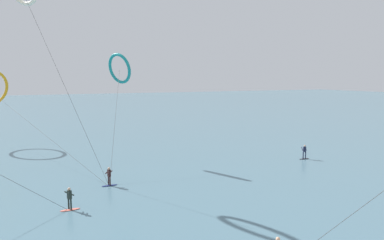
{
  "coord_description": "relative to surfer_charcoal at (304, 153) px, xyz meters",
  "views": [
    {
      "loc": [
        -10.09,
        -2.39,
        9.72
      ],
      "look_at": [
        0.0,
        19.33,
        6.71
      ],
      "focal_mm": 31.79,
      "sensor_mm": 36.0,
      "label": 1
    }
  ],
  "objects": [
    {
      "name": "sea_water",
      "position": [
        -18.64,
        76.55,
        -0.78
      ],
      "size": [
        400.0,
        200.0,
        0.08
      ],
      "primitive_type": "cube",
      "color": "slate",
      "rests_on": "ground"
    },
    {
      "name": "surfer_charcoal",
      "position": [
        0.0,
        0.0,
        0.0
      ],
      "size": [
        1.4,
        0.68,
        1.7
      ],
      "rotation": [
        0.0,
        0.0,
        2.7
      ],
      "color": "black",
      "rests_on": "ground"
    },
    {
      "name": "surfer_coral",
      "position": [
        -26.79,
        -4.81,
        0.0
      ],
      "size": [
        1.4,
        0.71,
        1.7
      ],
      "rotation": [
        0.0,
        0.0,
        5.25
      ],
      "color": "#EA7260",
      "rests_on": "ground"
    },
    {
      "name": "surfer_navy",
      "position": [
        -23.04,
        -0.36,
        0.0
      ],
      "size": [
        1.4,
        0.66,
        1.7
      ],
      "rotation": [
        0.0,
        0.0,
        1.88
      ],
      "color": "navy",
      "rests_on": "ground"
    },
    {
      "name": "kite_teal",
      "position": [
        -19.6,
        9.48,
        9.91
      ],
      "size": [
        4.82,
        11.75,
        12.53
      ],
      "rotation": [
        0.0,
        0.0,
        2.05
      ],
      "color": "teal",
      "rests_on": "ground"
    }
  ]
}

